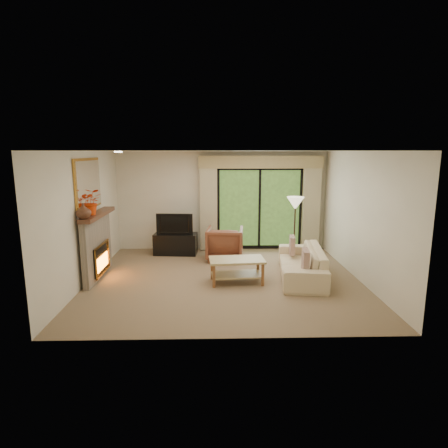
{
  "coord_description": "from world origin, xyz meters",
  "views": [
    {
      "loc": [
        -0.2,
        -7.36,
        2.59
      ],
      "look_at": [
        0.0,
        0.3,
        1.1
      ],
      "focal_mm": 30.0,
      "sensor_mm": 36.0,
      "label": 1
    }
  ],
  "objects_px": {
    "armchair": "(225,243)",
    "sofa": "(301,263)",
    "coffee_table": "(237,271)",
    "media_console": "(176,244)"
  },
  "relations": [
    {
      "from": "media_console",
      "to": "armchair",
      "type": "bearing_deg",
      "value": -17.28
    },
    {
      "from": "media_console",
      "to": "coffee_table",
      "type": "xyz_separation_m",
      "value": [
        1.43,
        -2.15,
        -0.02
      ]
    },
    {
      "from": "media_console",
      "to": "sofa",
      "type": "bearing_deg",
      "value": -28.66
    },
    {
      "from": "armchair",
      "to": "coffee_table",
      "type": "height_order",
      "value": "armchair"
    },
    {
      "from": "armchair",
      "to": "sofa",
      "type": "distance_m",
      "value": 2.06
    },
    {
      "from": "armchair",
      "to": "sofa",
      "type": "bearing_deg",
      "value": 144.77
    },
    {
      "from": "armchair",
      "to": "coffee_table",
      "type": "bearing_deg",
      "value": 102.43
    },
    {
      "from": "armchair",
      "to": "coffee_table",
      "type": "xyz_separation_m",
      "value": [
        0.19,
        -1.64,
        -0.15
      ]
    },
    {
      "from": "media_console",
      "to": "armchair",
      "type": "xyz_separation_m",
      "value": [
        1.24,
        -0.51,
        0.13
      ]
    },
    {
      "from": "sofa",
      "to": "coffee_table",
      "type": "relative_size",
      "value": 1.99
    }
  ]
}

